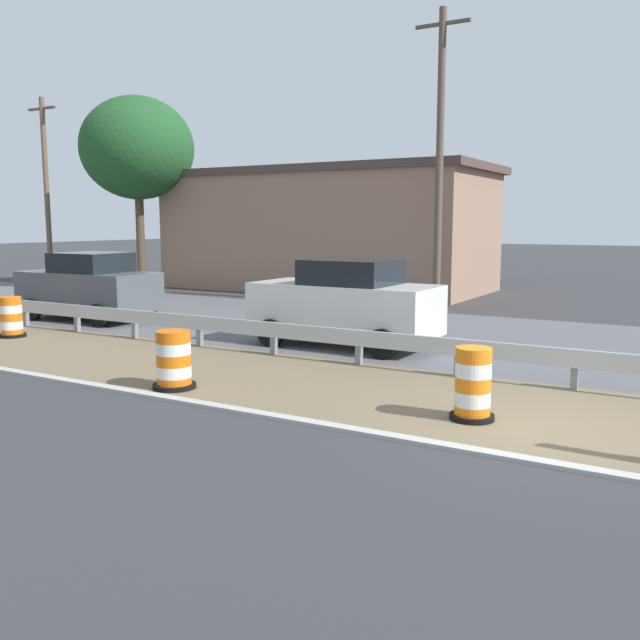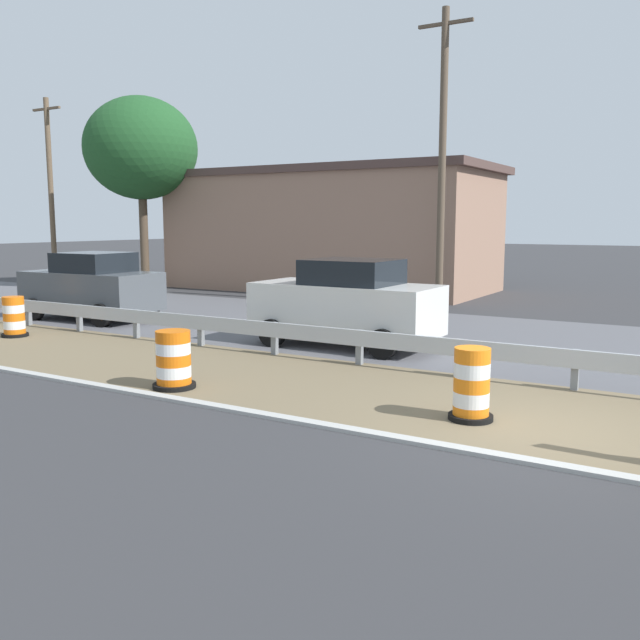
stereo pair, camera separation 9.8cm
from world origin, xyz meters
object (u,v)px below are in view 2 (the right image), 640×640
object	(u,v)px
traffic_barrel_close	(174,362)
traffic_barrel_nearest	(471,388)
traffic_barrel_mid	(14,319)
utility_pole_mid	(51,188)
car_lead_near_lane	(347,303)
car_trailing_far_lane	(92,286)
utility_pole_near	(442,157)

from	to	relation	value
traffic_barrel_close	traffic_barrel_nearest	bearing A→B (deg)	-81.50
traffic_barrel_mid	utility_pole_mid	world-z (taller)	utility_pole_mid
car_lead_near_lane	traffic_barrel_close	bearing A→B (deg)	83.22
traffic_barrel_nearest	car_trailing_far_lane	xyz separation A→B (m)	(4.30, 12.82, 0.50)
traffic_barrel_close	utility_pole_near	bearing A→B (deg)	0.50
traffic_barrel_close	traffic_barrel_mid	xyz separation A→B (m)	(1.97, 7.10, 0.00)
car_lead_near_lane	utility_pole_near	xyz separation A→B (m)	(7.75, 0.74, 3.91)
traffic_barrel_close	car_lead_near_lane	xyz separation A→B (m)	(5.03, -0.63, 0.55)
traffic_barrel_close	utility_pole_mid	world-z (taller)	utility_pole_mid
traffic_barrel_nearest	utility_pole_near	bearing A→B (deg)	23.03
traffic_barrel_mid	utility_pole_near	world-z (taller)	utility_pole_near
traffic_barrel_close	traffic_barrel_mid	distance (m)	7.37
traffic_barrel_mid	utility_pole_near	size ratio (longest dim) A/B	0.11
traffic_barrel_mid	car_trailing_far_lane	xyz separation A→B (m)	(3.08, 0.71, 0.53)
car_lead_near_lane	car_trailing_far_lane	bearing A→B (deg)	0.26
car_trailing_far_lane	utility_pole_near	world-z (taller)	utility_pole_near
car_trailing_far_lane	utility_pole_mid	size ratio (longest dim) A/B	0.49
traffic_barrel_close	car_trailing_far_lane	bearing A→B (deg)	57.14
utility_pole_mid	car_lead_near_lane	bearing A→B (deg)	-111.28
utility_pole_near	car_trailing_far_lane	bearing A→B (deg)	135.12
car_lead_near_lane	utility_pole_mid	size ratio (longest dim) A/B	0.50
traffic_barrel_close	car_lead_near_lane	distance (m)	5.10
car_trailing_far_lane	utility_pole_mid	xyz separation A→B (m)	(7.73, 11.45, 3.40)
traffic_barrel_mid	car_trailing_far_lane	size ratio (longest dim) A/B	0.24
traffic_barrel_nearest	traffic_barrel_close	bearing A→B (deg)	98.50
traffic_barrel_nearest	utility_pole_mid	distance (m)	27.37
traffic_barrel_nearest	utility_pole_mid	bearing A→B (deg)	63.63
traffic_barrel_close	car_trailing_far_lane	xyz separation A→B (m)	(5.05, 7.82, 0.53)
utility_pole_near	traffic_barrel_mid	bearing A→B (deg)	147.13
traffic_barrel_close	utility_pole_near	distance (m)	13.54
utility_pole_near	utility_pole_mid	bearing A→B (deg)	90.02
traffic_barrel_nearest	traffic_barrel_mid	size ratio (longest dim) A/B	1.06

